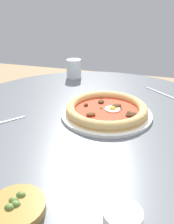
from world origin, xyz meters
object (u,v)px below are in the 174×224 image
Objects in this scene: pizza_on_plate at (107,110)px; olive_pan at (16,208)px; water_glass at (74,70)px; dining_table at (91,141)px; ramekin_capers at (123,218)px; fork_utensil at (162,93)px.

olive_pan is at bearing 81.04° from pizza_on_plate.
water_glass reaches higher than olive_pan.
pizza_on_plate is at bearing 124.17° from water_glass.
dining_table is 0.13m from pizza_on_plate.
olive_pan reaches higher than ramekin_capers.
ramekin_capers is (-0.12, 0.42, -0.00)m from pizza_on_plate.
dining_table is at bearing 117.34° from water_glass.
fork_utensil reaches higher than dining_table.
ramekin_capers is 0.54× the size of olive_pan.
water_glass is at bearing -64.75° from ramekin_capers.
fork_utensil is at bearing -94.43° from ramekin_capers.
pizza_on_plate is at bearing 56.00° from fork_utensil.
water_glass is (0.20, -0.39, 0.14)m from dining_table.
water_glass is at bearing -55.83° from pizza_on_plate.
water_glass is 0.44m from fork_utensil.
olive_pan is (0.02, 0.43, 0.11)m from dining_table.
olive_pan is at bearing 102.11° from water_glass.
pizza_on_plate is 4.39× the size of ramekin_capers.
fork_utensil is (-0.23, -0.28, 0.10)m from dining_table.
fork_utensil is at bearing -109.13° from olive_pan.
fork_utensil is (-0.42, 0.10, -0.04)m from water_glass.
fork_utensil is (-0.25, -0.72, -0.01)m from olive_pan.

